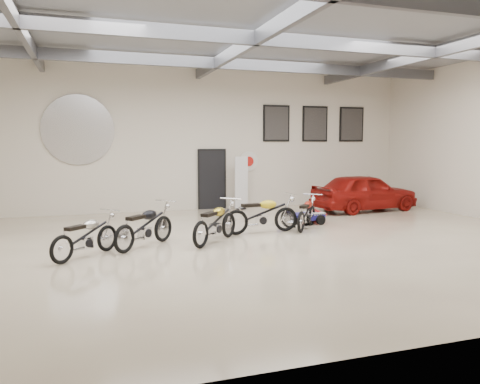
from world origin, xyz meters
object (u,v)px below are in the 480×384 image
object	(u,v)px
banner_stand	(241,183)
motorcycle_gold	(215,222)
motorcycle_silver	(85,235)
vintage_car	(364,192)
motorcycle_black	(145,225)
motorcycle_red	(307,212)
motorcycle_yellow	(262,213)
go_kart	(305,214)

from	to	relation	value
banner_stand	motorcycle_gold	size ratio (longest dim) A/B	0.97
motorcycle_silver	vintage_car	distance (m)	10.13
motorcycle_black	motorcycle_red	distance (m)	4.64
motorcycle_black	motorcycle_yellow	size ratio (longest dim) A/B	0.96
vintage_car	motorcycle_black	bearing A→B (deg)	106.33
banner_stand	motorcycle_red	xyz separation A→B (m)	(0.51, -4.22, -0.48)
motorcycle_yellow	motorcycle_red	xyz separation A→B (m)	(1.42, 0.20, -0.07)
go_kart	motorcycle_black	bearing A→B (deg)	-169.88
motorcycle_yellow	go_kart	world-z (taller)	motorcycle_yellow
motorcycle_black	motorcycle_yellow	distance (m)	3.22
go_kart	motorcycle_red	bearing A→B (deg)	-121.97
banner_stand	go_kart	distance (m)	3.67
motorcycle_silver	motorcycle_black	bearing A→B (deg)	-20.19
motorcycle_black	motorcycle_yellow	xyz separation A→B (m)	(3.13, 0.73, 0.02)
motorcycle_red	vintage_car	size ratio (longest dim) A/B	0.46
banner_stand	motorcycle_red	bearing A→B (deg)	-95.14
motorcycle_silver	motorcycle_black	distance (m)	1.40
motorcycle_silver	vintage_car	size ratio (longest dim) A/B	0.46
motorcycle_silver	motorcycle_gold	world-z (taller)	motorcycle_gold
motorcycle_black	motorcycle_red	size ratio (longest dim) A/B	1.10
motorcycle_gold	vintage_car	world-z (taller)	vintage_car
motorcycle_silver	go_kart	size ratio (longest dim) A/B	1.09
motorcycle_black	banner_stand	bearing A→B (deg)	8.30
motorcycle_gold	motorcycle_yellow	world-z (taller)	motorcycle_yellow
go_kart	vintage_car	world-z (taller)	vintage_car
banner_stand	motorcycle_red	size ratio (longest dim) A/B	1.07
motorcycle_yellow	go_kart	xyz separation A→B (m)	(1.72, 0.90, -0.23)
motorcycle_silver	motorcycle_gold	xyz separation A→B (m)	(2.95, 0.56, 0.04)
motorcycle_silver	go_kart	distance (m)	6.52
motorcycle_silver	motorcycle_yellow	bearing A→B (deg)	-27.76
motorcycle_black	motorcycle_yellow	bearing A→B (deg)	-30.42
motorcycle_red	go_kart	distance (m)	0.78
motorcycle_yellow	vintage_car	size ratio (longest dim) A/B	0.53
motorcycle_gold	motorcycle_yellow	size ratio (longest dim) A/B	0.96
banner_stand	motorcycle_black	distance (m)	6.56
banner_stand	motorcycle_black	size ratio (longest dim) A/B	0.97
banner_stand	motorcycle_gold	world-z (taller)	banner_stand
motorcycle_silver	vintage_car	xyz separation A→B (m)	(9.30, 4.01, 0.19)
vintage_car	motorcycle_gold	bearing A→B (deg)	111.64
motorcycle_black	go_kart	xyz separation A→B (m)	(4.85, 1.63, -0.21)
motorcycle_black	motorcycle_red	world-z (taller)	motorcycle_black
motorcycle_silver	motorcycle_red	size ratio (longest dim) A/B	1.01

